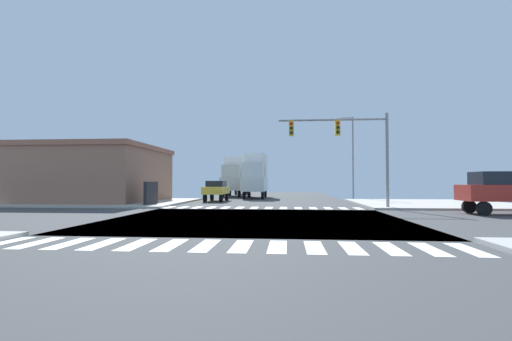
# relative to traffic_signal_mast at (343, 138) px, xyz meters

# --- Properties ---
(ground) EXTENTS (90.00, 90.00, 0.05)m
(ground) POSITION_rel_traffic_signal_mast_xyz_m (-5.25, -6.95, -4.73)
(ground) COLOR #3F4041
(sidewalk_corner_ne) EXTENTS (12.00, 12.00, 0.14)m
(sidewalk_corner_ne) POSITION_rel_traffic_signal_mast_xyz_m (7.75, 5.05, -4.64)
(sidewalk_corner_ne) COLOR #B2ADA3
(sidewalk_corner_ne) RESTS_ON ground
(sidewalk_corner_nw) EXTENTS (12.00, 12.00, 0.14)m
(sidewalk_corner_nw) POSITION_rel_traffic_signal_mast_xyz_m (-18.25, 5.05, -4.64)
(sidewalk_corner_nw) COLOR #B1ABA0
(sidewalk_corner_nw) RESTS_ON ground
(crosswalk_near) EXTENTS (13.50, 2.00, 0.01)m
(crosswalk_near) POSITION_rel_traffic_signal_mast_xyz_m (-5.50, -14.25, -4.70)
(crosswalk_near) COLOR white
(crosswalk_near) RESTS_ON ground
(crosswalk_far) EXTENTS (13.50, 2.00, 0.01)m
(crosswalk_far) POSITION_rel_traffic_signal_mast_xyz_m (-5.50, 0.35, -4.70)
(crosswalk_far) COLOR white
(crosswalk_far) RESTS_ON ground
(traffic_signal_mast) EXTENTS (7.24, 0.55, 6.34)m
(traffic_signal_mast) POSITION_rel_traffic_signal_mast_xyz_m (0.00, 0.00, 0.00)
(traffic_signal_mast) COLOR gray
(traffic_signal_mast) RESTS_ON ground
(street_lamp) EXTENTS (1.78, 0.32, 8.53)m
(street_lamp) POSITION_rel_traffic_signal_mast_xyz_m (2.80, 13.44, 0.36)
(street_lamp) COLOR gray
(street_lamp) RESTS_ON ground
(bank_building) EXTENTS (14.71, 10.75, 4.90)m
(bank_building) POSITION_rel_traffic_signal_mast_xyz_m (-21.77, 5.80, -2.25)
(bank_building) COLOR #926550
(bank_building) RESTS_ON ground
(box_truck_farside_1) EXTENTS (2.40, 7.20, 4.85)m
(box_truck_farside_1) POSITION_rel_traffic_signal_mast_xyz_m (-10.25, 19.71, -2.14)
(box_truck_farside_1) COLOR black
(box_truck_farside_1) RESTS_ON ground
(suv_crossing_1) EXTENTS (4.60, 1.96, 2.34)m
(suv_crossing_1) POSITION_rel_traffic_signal_mast_xyz_m (8.17, -3.45, -3.31)
(suv_crossing_1) COLOR black
(suv_crossing_1) RESTS_ON ground
(sedan_queued_2) EXTENTS (1.80, 4.30, 1.88)m
(sedan_queued_2) POSITION_rel_traffic_signal_mast_xyz_m (-10.25, 8.31, -3.59)
(sedan_queued_2) COLOR black
(sedan_queued_2) RESTS_ON ground
(sedan_leading_3) EXTENTS (1.80, 4.30, 1.88)m
(sedan_leading_3) POSITION_rel_traffic_signal_mast_xyz_m (-10.25, 27.11, -3.59)
(sedan_leading_3) COLOR black
(sedan_leading_3) RESTS_ON ground
(box_truck_trailing_2) EXTENTS (2.40, 7.20, 4.85)m
(box_truck_trailing_2) POSITION_rel_traffic_signal_mast_xyz_m (-7.25, 15.33, -2.14)
(box_truck_trailing_2) COLOR black
(box_truck_trailing_2) RESTS_ON ground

